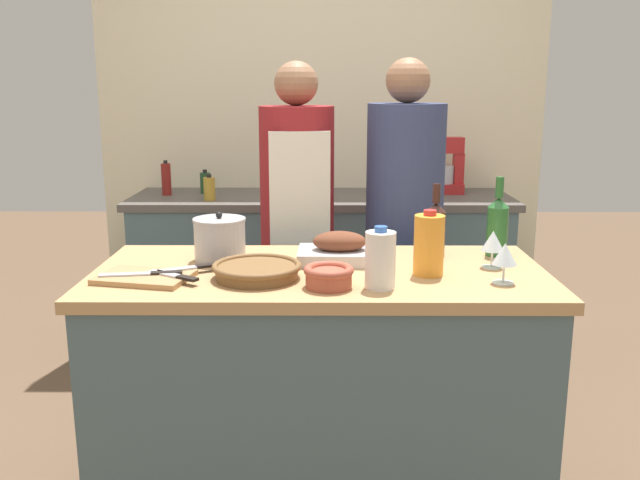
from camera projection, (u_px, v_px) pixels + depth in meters
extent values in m
cube|color=#4C666B|center=(320.00, 397.00, 2.43)|extent=(1.50, 0.70, 0.87)
cube|color=tan|center=(320.00, 275.00, 2.33)|extent=(1.55, 0.72, 0.04)
cube|color=#4C666B|center=(321.00, 280.00, 3.85)|extent=(2.03, 0.58, 0.89)
cube|color=#56514C|center=(321.00, 199.00, 3.74)|extent=(2.09, 0.60, 0.04)
cube|color=beige|center=(321.00, 129.00, 4.00)|extent=(2.59, 0.10, 2.55)
cube|color=#BCBCC1|center=(339.00, 256.00, 2.42)|extent=(0.30, 0.21, 0.04)
ellipsoid|color=brown|center=(340.00, 241.00, 2.41)|extent=(0.19, 0.13, 0.07)
cylinder|color=brown|center=(257.00, 272.00, 2.22)|extent=(0.27, 0.27, 0.04)
torus|color=brown|center=(257.00, 266.00, 2.21)|extent=(0.29, 0.29, 0.02)
cube|color=#AD7F51|center=(145.00, 277.00, 2.20)|extent=(0.33, 0.26, 0.02)
cylinder|color=#B7B7BC|center=(220.00, 241.00, 2.44)|extent=(0.18, 0.18, 0.14)
cylinder|color=#B7B7BC|center=(219.00, 220.00, 2.43)|extent=(0.19, 0.19, 0.01)
sphere|color=black|center=(219.00, 215.00, 2.42)|extent=(0.02, 0.02, 0.02)
cylinder|color=#A84C38|center=(329.00, 279.00, 2.12)|extent=(0.15, 0.15, 0.06)
torus|color=#A84C38|center=(329.00, 270.00, 2.11)|extent=(0.16, 0.16, 0.03)
cylinder|color=orange|center=(429.00, 245.00, 2.24)|extent=(0.10, 0.10, 0.20)
cylinder|color=red|center=(430.00, 213.00, 2.22)|extent=(0.04, 0.04, 0.02)
cylinder|color=white|center=(380.00, 260.00, 2.10)|extent=(0.10, 0.10, 0.18)
cylinder|color=#3360B2|center=(381.00, 229.00, 2.08)|extent=(0.04, 0.04, 0.02)
cylinder|color=#28662D|center=(497.00, 231.00, 2.50)|extent=(0.08, 0.08, 0.18)
cone|color=#28662D|center=(499.00, 202.00, 2.48)|extent=(0.08, 0.08, 0.04)
cylinder|color=#28662D|center=(500.00, 187.00, 2.47)|extent=(0.03, 0.03, 0.08)
cylinder|color=#381E19|center=(435.00, 234.00, 2.49)|extent=(0.07, 0.07, 0.17)
cone|color=#381E19|center=(436.00, 207.00, 2.47)|extent=(0.07, 0.07, 0.03)
cylinder|color=#381E19|center=(437.00, 193.00, 2.46)|extent=(0.03, 0.03, 0.07)
cylinder|color=silver|center=(503.00, 283.00, 2.17)|extent=(0.07, 0.07, 0.00)
cylinder|color=silver|center=(504.00, 273.00, 2.16)|extent=(0.01, 0.01, 0.06)
cone|color=silver|center=(505.00, 254.00, 2.14)|extent=(0.08, 0.08, 0.07)
cylinder|color=silver|center=(491.00, 267.00, 2.35)|extent=(0.07, 0.07, 0.00)
cylinder|color=silver|center=(492.00, 259.00, 2.34)|extent=(0.01, 0.01, 0.06)
cone|color=silver|center=(493.00, 241.00, 2.33)|extent=(0.08, 0.08, 0.07)
cube|color=#B7B7BC|center=(125.00, 274.00, 2.19)|extent=(0.17, 0.05, 0.01)
cube|color=black|center=(167.00, 273.00, 2.21)|extent=(0.10, 0.04, 0.01)
cube|color=#B7B7BC|center=(165.00, 274.00, 2.20)|extent=(0.12, 0.09, 0.01)
cube|color=black|center=(187.00, 278.00, 2.15)|extent=(0.08, 0.06, 0.01)
cube|color=#B7B7BC|center=(177.00, 269.00, 2.25)|extent=(0.13, 0.09, 0.01)
cube|color=black|center=(208.00, 266.00, 2.30)|extent=(0.08, 0.06, 0.01)
cube|color=#B22323|center=(446.00, 188.00, 3.83)|extent=(0.18, 0.14, 0.06)
cylinder|color=#B7B7BC|center=(443.00, 174.00, 3.81)|extent=(0.13, 0.13, 0.10)
cube|color=#B22323|center=(458.00, 168.00, 3.80)|extent=(0.05, 0.08, 0.17)
cube|color=#B22323|center=(448.00, 145.00, 3.77)|extent=(0.17, 0.08, 0.09)
cylinder|color=maroon|center=(166.00, 179.00, 3.74)|extent=(0.05, 0.05, 0.17)
cylinder|color=black|center=(165.00, 162.00, 3.72)|extent=(0.02, 0.02, 0.02)
cylinder|color=#B28E2D|center=(209.00, 189.00, 3.58)|extent=(0.06, 0.06, 0.12)
cylinder|color=black|center=(209.00, 176.00, 3.57)|extent=(0.03, 0.03, 0.02)
cylinder|color=#234C28|center=(205.00, 183.00, 3.82)|extent=(0.06, 0.06, 0.12)
cylinder|color=black|center=(205.00, 171.00, 3.80)|extent=(0.02, 0.02, 0.02)
cube|color=beige|center=(298.00, 335.00, 3.15)|extent=(0.28, 0.21, 0.79)
cylinder|color=maroon|center=(297.00, 181.00, 2.99)|extent=(0.33, 0.33, 0.65)
sphere|color=#996B4C|center=(296.00, 83.00, 2.90)|extent=(0.19, 0.19, 0.19)
cube|color=silver|center=(300.00, 230.00, 2.88)|extent=(0.26, 0.05, 0.83)
cube|color=beige|center=(401.00, 335.00, 3.14)|extent=(0.28, 0.19, 0.79)
cylinder|color=navy|center=(405.00, 180.00, 2.98)|extent=(0.34, 0.34, 0.66)
sphere|color=#996B4C|center=(408.00, 80.00, 2.88)|extent=(0.19, 0.19, 0.19)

